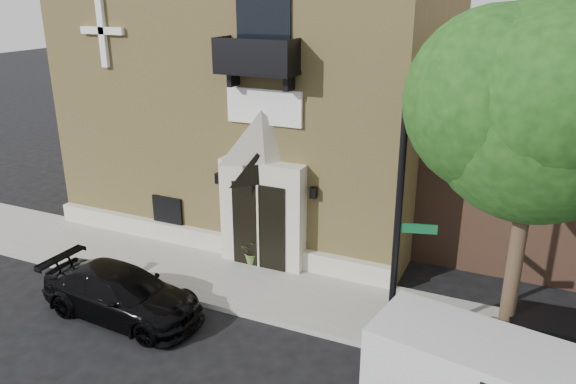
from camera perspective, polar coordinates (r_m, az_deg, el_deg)
name	(u,v)px	position (r m, az deg, el deg)	size (l,w,h in m)	color
ground	(250,319)	(14.82, -3.85, -12.79)	(120.00, 120.00, 0.00)	black
sidewalk	(308,298)	(15.57, 2.09, -10.68)	(42.00, 3.00, 0.15)	gray
church	(277,85)	(21.18, -1.11, 10.80)	(12.20, 11.01, 9.30)	tan
street_tree_left	(540,112)	(11.47, 24.19, 7.46)	(4.97, 4.38, 7.77)	#38281C
black_sedan	(122,293)	(15.23, -16.53, -9.84)	(1.81, 4.46, 1.30)	black
street_sign	(398,230)	(12.43, 11.12, -3.83)	(1.06, 0.90, 5.81)	black
fire_hydrant	(447,344)	(13.53, 15.84, -14.61)	(0.40, 0.32, 0.71)	#AF0A01
dumpster	(557,346)	(13.65, 25.63, -13.97)	(2.15, 1.33, 1.35)	#103C19
planter	(253,251)	(17.08, -3.57, -6.02)	(0.69, 0.60, 0.77)	#537231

